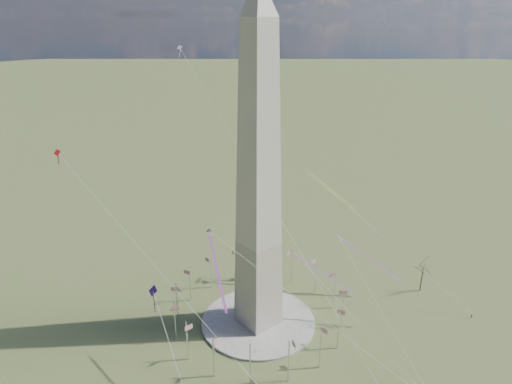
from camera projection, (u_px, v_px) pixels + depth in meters
ground at (258, 322)px, 144.91m from camera, size 2000.00×2000.00×0.00m
plaza at (258, 321)px, 144.76m from camera, size 36.00×36.00×0.80m
washington_monument at (259, 181)px, 127.47m from camera, size 15.56×15.56×100.00m
flagpole_ring at (258, 303)px, 142.26m from camera, size 54.40×54.40×13.00m
tree_near at (423, 266)px, 157.92m from camera, size 7.94×7.94×13.90m
person_east at (472, 316)px, 146.84m from camera, size 0.58×0.39×1.56m
kite_delta_black at (308, 171)px, 155.91m from camera, size 14.88×19.08×16.45m
kite_diamond_purple at (153, 294)px, 124.16m from camera, size 1.86×2.96×9.26m
kite_streamer_left at (360, 251)px, 138.48m from camera, size 12.80×18.17×14.46m
kite_streamer_mid at (215, 259)px, 114.15m from camera, size 8.80×18.27×13.33m
kite_streamer_right at (313, 265)px, 156.95m from camera, size 15.55×18.57×15.73m
kite_small_red at (57, 154)px, 125.30m from camera, size 1.61×1.44×4.36m
kite_small_white at (180, 49)px, 149.20m from camera, size 1.38×1.34×3.91m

